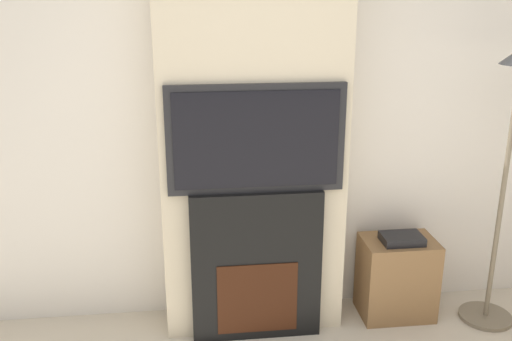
# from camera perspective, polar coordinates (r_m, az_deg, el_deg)

# --- Properties ---
(wall_back) EXTENTS (6.00, 0.06, 2.70)m
(wall_back) POSITION_cam_1_polar(r_m,az_deg,el_deg) (3.42, -0.70, 6.74)
(wall_back) COLOR silver
(wall_back) RESTS_ON ground_plane
(chimney_breast) EXTENTS (1.06, 0.32, 2.70)m
(chimney_breast) POSITION_cam_1_polar(r_m,az_deg,el_deg) (3.24, -0.34, 6.09)
(chimney_breast) COLOR beige
(chimney_breast) RESTS_ON ground_plane
(fireplace) EXTENTS (0.76, 0.15, 0.92)m
(fireplace) POSITION_cam_1_polar(r_m,az_deg,el_deg) (3.39, 0.00, -9.45)
(fireplace) COLOR black
(fireplace) RESTS_ON ground_plane
(television) EXTENTS (0.98, 0.07, 0.61)m
(television) POSITION_cam_1_polar(r_m,az_deg,el_deg) (3.11, 0.01, 3.18)
(television) COLOR black
(television) RESTS_ON fireplace
(floor_lamp) EXTENTS (0.33, 0.33, 1.70)m
(floor_lamp) POSITION_cam_1_polar(r_m,az_deg,el_deg) (3.61, 23.89, 1.31)
(floor_lamp) COLOR #726651
(floor_lamp) RESTS_ON ground_plane
(media_stand) EXTENTS (0.45, 0.32, 0.57)m
(media_stand) POSITION_cam_1_polar(r_m,az_deg,el_deg) (3.78, 13.90, -10.23)
(media_stand) COLOR brown
(media_stand) RESTS_ON ground_plane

